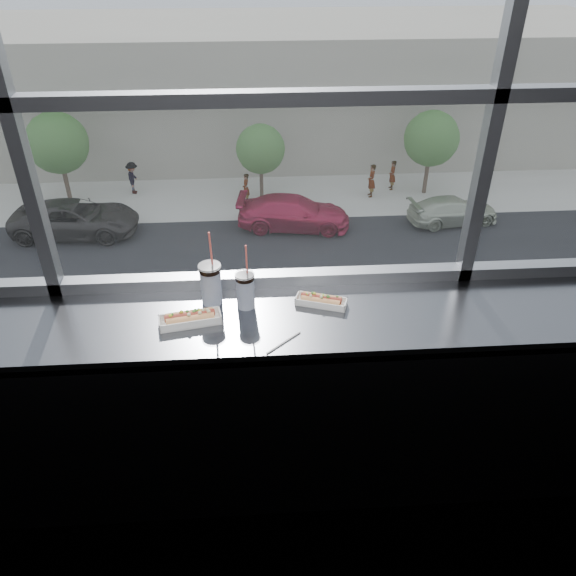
{
  "coord_description": "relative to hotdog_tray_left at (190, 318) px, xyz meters",
  "views": [
    {
      "loc": [
        -0.04,
        -0.83,
        2.61
      ],
      "look_at": [
        0.1,
        1.23,
        1.25
      ],
      "focal_mm": 35.0,
      "sensor_mm": 36.0,
      "label": 1
    }
  ],
  "objects": [
    {
      "name": "pedestrian_d",
      "position": [
        8.59,
        28.95,
        -11.03
      ],
      "size": [
        0.7,
        0.94,
        2.11
      ],
      "primitive_type": "imported",
      "rotation": [
        0.0,
        0.0,
        4.71
      ],
      "color": "#66605B",
      "rests_on": "far_sidewalk"
    },
    {
      "name": "far_building",
      "position": [
        0.34,
        38.3,
        -8.13
      ],
      "size": [
        50.0,
        14.0,
        8.0
      ],
      "primitive_type": "cube",
      "color": "gray",
      "rests_on": "plaza_ground"
    },
    {
      "name": "car_far_b",
      "position": [
        2.37,
        24.3,
        -10.95
      ],
      "size": [
        3.6,
        7.01,
        2.24
      ],
      "primitive_type": "imported",
      "rotation": [
        0.0,
        0.0,
        1.45
      ],
      "color": "#BC1B41",
      "rests_on": "street_asphalt"
    },
    {
      "name": "soda_cup_right",
      "position": [
        0.25,
        0.12,
        0.07
      ],
      "size": [
        0.09,
        0.09,
        0.34
      ],
      "color": "white",
      "rests_on": "counter"
    },
    {
      "name": "car_far_a",
      "position": [
        -8.74,
        24.3,
        -10.91
      ],
      "size": [
        3.19,
        7.07,
        2.32
      ],
      "primitive_type": "imported",
      "rotation": [
        0.0,
        0.0,
        1.53
      ],
      "color": "#2A2726",
      "rests_on": "street_asphalt"
    },
    {
      "name": "loose_straw",
      "position": [
        0.41,
        -0.17,
        -0.02
      ],
      "size": [
        0.16,
        0.14,
        0.01
      ],
      "primitive_type": "cylinder",
      "rotation": [
        0.0,
        1.57,
        0.73
      ],
      "color": "white",
      "rests_on": "counter"
    },
    {
      "name": "car_near_b",
      "position": [
        -5.05,
        16.3,
        -10.96
      ],
      "size": [
        3.04,
        6.74,
        2.21
      ],
      "primitive_type": "imported",
      "rotation": [
        0.0,
        0.0,
        1.61
      ],
      "color": "black",
      "rests_on": "street_asphalt"
    },
    {
      "name": "plaza_near",
      "position": [
        0.34,
        7.3,
        -12.11
      ],
      "size": [
        50.0,
        14.0,
        0.04
      ],
      "primitive_type": "cube",
      "color": "beige",
      "rests_on": "plaza_ground"
    },
    {
      "name": "window_glass",
      "position": [
        0.34,
        0.32,
        1.17
      ],
      "size": [
        6.0,
        0.0,
        6.0
      ],
      "primitive_type": "plane",
      "rotation": [
        1.57,
        0.0,
        0.0
      ],
      "color": "silver",
      "rests_on": "ground"
    },
    {
      "name": "tree_right",
      "position": [
        10.43,
        28.3,
        -8.83
      ],
      "size": [
        3.11,
        3.11,
        4.86
      ],
      "color": "#47382B",
      "rests_on": "far_sidewalk"
    },
    {
      "name": "tree_left",
      "position": [
        -10.14,
        28.3,
        -8.61
      ],
      "size": [
        3.32,
        3.32,
        5.18
      ],
      "color": "#47382B",
      "rests_on": "far_sidewalk"
    },
    {
      "name": "counter_fascia",
      "position": [
        0.34,
        -0.23,
        -0.58
      ],
      "size": [
        6.0,
        0.04,
        1.04
      ],
      "primitive_type": "cube",
      "color": "slate",
      "rests_on": "ground"
    },
    {
      "name": "far_sidewalk",
      "position": [
        0.34,
        28.3,
        -12.11
      ],
      "size": [
        80.0,
        6.0,
        0.04
      ],
      "primitive_type": "cube",
      "color": "beige",
      "rests_on": "plaza_ground"
    },
    {
      "name": "street_asphalt",
      "position": [
        0.34,
        20.3,
        -12.1
      ],
      "size": [
        80.0,
        10.0,
        0.06
      ],
      "primitive_type": "cube",
      "color": "black",
      "rests_on": "plaza_ground"
    },
    {
      "name": "wall_back_lower",
      "position": [
        0.34,
        0.3,
        -0.58
      ],
      "size": [
        6.0,
        0.0,
        6.0
      ],
      "primitive_type": "plane",
      "rotation": [
        1.57,
        0.0,
        0.0
      ],
      "color": "black",
      "rests_on": "ground"
    },
    {
      "name": "hotdog_tray_right",
      "position": [
        0.6,
        0.11,
        -0.0
      ],
      "size": [
        0.25,
        0.15,
        0.06
      ],
      "rotation": [
        0.0,
        0.0,
        -0.32
      ],
      "color": "white",
      "rests_on": "counter"
    },
    {
      "name": "plaza_ground",
      "position": [
        0.34,
        43.8,
        -12.13
      ],
      "size": [
        120.0,
        120.0,
        0.0
      ],
      "primitive_type": "plane",
      "color": "beige",
      "rests_on": "ground"
    },
    {
      "name": "pedestrian_c",
      "position": [
        7.15,
        28.0,
        -10.93
      ],
      "size": [
        0.77,
        1.03,
        2.31
      ],
      "primitive_type": "imported",
      "rotation": [
        0.0,
        0.0,
        4.71
      ],
      "color": "#66605B",
      "rests_on": "far_sidewalk"
    },
    {
      "name": "car_far_c",
      "position": [
        10.82,
        24.3,
        -11.14
      ],
      "size": [
        3.05,
        5.82,
        1.85
      ],
      "primitive_type": "imported",
      "rotation": [
        0.0,
        0.0,
        1.71
      ],
      "color": "beige",
      "rests_on": "street_asphalt"
    },
    {
      "name": "soda_cup_left",
      "position": [
        0.09,
        0.16,
        0.08
      ],
      "size": [
        0.1,
        0.1,
        0.38
      ],
      "color": "white",
      "rests_on": "counter"
    },
    {
      "name": "counter",
      "position": [
        0.34,
        0.03,
        -0.06
      ],
      "size": [
        6.0,
        0.55,
        0.06
      ],
      "primitive_type": "cube",
      "color": "slate",
      "rests_on": "ground"
    },
    {
      "name": "window_mullions",
      "position": [
        0.34,
        0.3,
        1.17
      ],
      "size": [
        6.0,
        0.08,
        2.4
      ],
      "primitive_type": null,
      "color": "gray",
      "rests_on": "ground"
    },
    {
      "name": "pedestrian_a",
      "position": [
        -6.67,
        29.39,
        -10.96
      ],
      "size": [
        0.75,
        1.0,
        2.26
      ],
      "primitive_type": "imported",
      "rotation": [
        0.0,
        0.0,
        1.57
      ],
      "color": "#66605B",
      "rests_on": "far_sidewalk"
    },
    {
      "name": "tree_center",
      "position": [
        0.81,
        28.3,
        -9.21
      ],
      "size": [
        2.75,
        2.75,
        4.3
      ],
      "color": "#47382B",
      "rests_on": "far_sidewalk"
    },
    {
      "name": "pedestrian_b",
      "position": [
        -0.09,
        27.71,
        -11.08
      ],
      "size": [
        0.67,
        0.89,
        2.01
      ],
      "primitive_type": "imported",
      "rotation": [
        0.0,
        0.0,
        4.71
      ],
      "color": "#66605B",
      "rests_on": "far_sidewalk"
    },
    {
      "name": "car_near_c",
      "position": [
        -0.39,
        16.3,
        -11.02
      ],
      "size": [
        3.17,
        6.49,
        2.09
      ],
      "primitive_type": "imported",
      "rotation": [
        0.0,
        0.0,
        1.48
      ],
      "color": "maroon",
      "rests_on": "street_asphalt"
    },
    {
      "name": "wrapper",
      "position": [
        -0.07,
        0.01,
        -0.02
      ],
      "size": [
        0.09,
        0.06,
        0.02
      ],
      "primitive_type": "ellipsoid",
      "color": "silver",
      "rests_on": "counter"
    },
    {
      "name": "hotdog_tray_left",
      "position": [
        0.0,
        0.0,
        0.0
      ],
      "size": [
        0.29,
        0.14,
        0.07
      ],
      "rotation": [
        0.0,
        0.0,
        0.18
      ],
      "color": "white",
      "rests_on": "counter"
    },
    {
      "name": "car_near_d",
      "position": [
        8.96,
        16.3,
        -11.04
      ],
      "size": [
        3.23,
        6.43,
        2.06
      ],
      "primitive_type": "imported",
      "rotation": [
        0.0,
        0.0,
        1.46
      ],
      "color": "white",
      "rests_on": "street_asphalt"
    }
  ]
}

